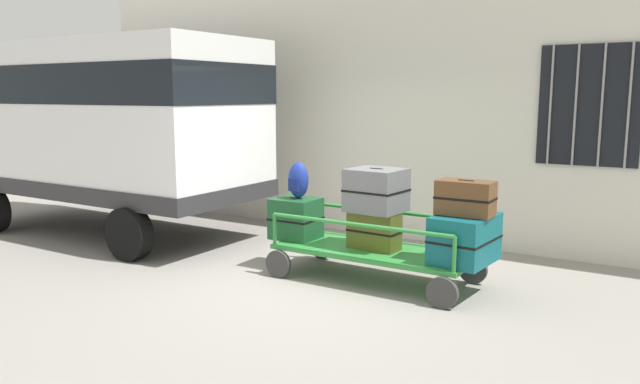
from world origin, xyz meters
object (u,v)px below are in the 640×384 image
(van, at_px, (107,118))
(suitcase_left_bottom, at_px, (296,218))
(suitcase_center_middle, at_px, (465,198))
(backpack, at_px, (298,180))
(suitcase_midleft_middle, at_px, (376,190))
(suitcase_midleft_bottom, at_px, (374,231))
(suitcase_center_bottom, at_px, (465,239))
(luggage_cart, at_px, (374,254))

(van, bearing_deg, suitcase_left_bottom, -2.79)
(suitcase_left_bottom, xyz_separation_m, suitcase_center_middle, (2.13, 0.00, 0.44))
(suitcase_left_bottom, xyz_separation_m, backpack, (0.04, -0.00, 0.47))
(suitcase_center_middle, bearing_deg, backpack, -179.77)
(suitcase_midleft_middle, bearing_deg, suitcase_midleft_bottom, -90.00)
(suitcase_center_bottom, bearing_deg, suitcase_center_middle, -90.00)
(van, relative_size, suitcase_center_bottom, 6.03)
(suitcase_left_bottom, xyz_separation_m, suitcase_midleft_bottom, (1.06, 0.03, -0.04))
(suitcase_left_bottom, height_order, suitcase_midleft_middle, suitcase_midleft_middle)
(suitcase_midleft_bottom, relative_size, suitcase_center_bottom, 0.75)
(backpack, bearing_deg, suitcase_left_bottom, 174.91)
(suitcase_midleft_middle, relative_size, suitcase_center_middle, 1.10)
(van, height_order, suitcase_midleft_bottom, van)
(suitcase_center_middle, bearing_deg, suitcase_center_bottom, 90.00)
(luggage_cart, xyz_separation_m, suitcase_midleft_bottom, (0.00, -0.01, 0.28))
(suitcase_midleft_bottom, distance_m, backpack, 1.14)
(suitcase_midleft_middle, bearing_deg, suitcase_center_middle, -3.33)
(luggage_cart, relative_size, suitcase_midleft_middle, 3.64)
(suitcase_midleft_bottom, xyz_separation_m, suitcase_center_bottom, (1.06, 0.01, 0.04))
(van, distance_m, suitcase_midleft_bottom, 4.81)
(suitcase_midleft_bottom, bearing_deg, suitcase_midleft_middle, 90.00)
(van, distance_m, suitcase_center_bottom, 5.84)
(backpack, bearing_deg, suitcase_midleft_bottom, 1.64)
(luggage_cart, distance_m, suitcase_center_middle, 1.31)
(luggage_cart, height_order, suitcase_left_bottom, suitcase_left_bottom)
(suitcase_left_bottom, bearing_deg, suitcase_midleft_bottom, 1.39)
(suitcase_center_bottom, height_order, suitcase_center_middle, suitcase_center_middle)
(suitcase_center_middle, xyz_separation_m, backpack, (-2.09, -0.01, 0.03))
(suitcase_center_middle, bearing_deg, suitcase_midleft_middle, 176.67)
(suitcase_center_middle, bearing_deg, luggage_cart, 178.12)
(van, height_order, luggage_cart, van)
(suitcase_left_bottom, xyz_separation_m, suitcase_midleft_middle, (1.06, 0.07, 0.43))
(suitcase_center_middle, height_order, backpack, backpack)
(van, bearing_deg, luggage_cart, -1.67)
(suitcase_left_bottom, distance_m, suitcase_midleft_middle, 1.15)
(luggage_cart, bearing_deg, suitcase_center_middle, -1.88)
(luggage_cart, bearing_deg, suitcase_midleft_middle, 90.00)
(van, xyz_separation_m, suitcase_center_bottom, (5.72, -0.14, -1.14))
(van, relative_size, suitcase_midleft_bottom, 8.08)
(van, bearing_deg, suitcase_midleft_middle, -1.34)
(luggage_cart, distance_m, suitcase_left_bottom, 1.11)
(suitcase_midleft_middle, height_order, suitcase_center_middle, suitcase_midleft_middle)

